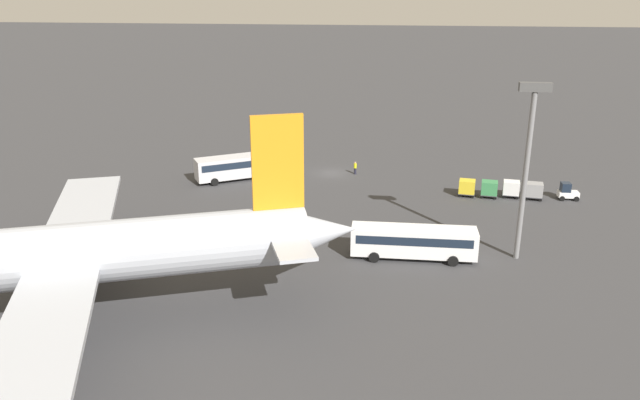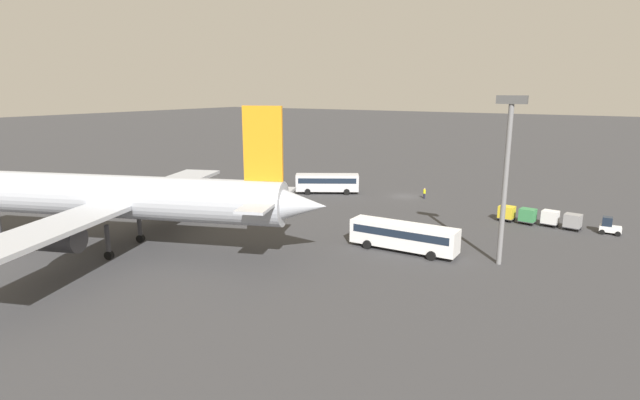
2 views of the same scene
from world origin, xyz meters
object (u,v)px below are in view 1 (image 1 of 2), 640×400
(shuttle_bus_near, at_px, (236,166))
(cargo_cart_yellow, at_px, (467,187))
(cargo_cart_green, at_px, (489,188))
(airplane, at_px, (45,258))
(shuttle_bus_far, at_px, (414,240))
(cargo_cart_grey, at_px, (534,190))
(cargo_cart_white, at_px, (511,188))
(baggage_tug, at_px, (567,192))
(worker_person, at_px, (355,168))

(shuttle_bus_near, xyz_separation_m, cargo_cart_yellow, (-29.88, 3.11, -0.75))
(cargo_cart_green, bearing_deg, airplane, 43.66)
(shuttle_bus_far, bearing_deg, cargo_cart_grey, -128.63)
(cargo_cart_yellow, bearing_deg, cargo_cart_white, -177.80)
(airplane, height_order, cargo_cart_yellow, airplane)
(airplane, relative_size, cargo_cart_yellow, 21.16)
(airplane, relative_size, cargo_cart_green, 21.16)
(shuttle_bus_far, height_order, cargo_cart_white, shuttle_bus_far)
(shuttle_bus_far, distance_m, cargo_cart_grey, 24.10)
(cargo_cart_white, relative_size, cargo_cart_green, 1.00)
(baggage_tug, relative_size, worker_person, 1.41)
(shuttle_bus_near, xyz_separation_m, cargo_cart_green, (-32.55, 3.29, -0.75))
(shuttle_bus_far, height_order, worker_person, shuttle_bus_far)
(shuttle_bus_near, distance_m, cargo_cart_grey, 38.04)
(baggage_tug, height_order, worker_person, baggage_tug)
(shuttle_bus_far, bearing_deg, shuttle_bus_near, -44.51)
(worker_person, relative_size, cargo_cart_grey, 0.79)
(shuttle_bus_near, bearing_deg, airplane, 53.04)
(shuttle_bus_far, height_order, cargo_cart_yellow, shuttle_bus_far)
(shuttle_bus_near, relative_size, cargo_cart_white, 4.74)
(cargo_cart_white, bearing_deg, cargo_cart_yellow, 2.20)
(baggage_tug, bearing_deg, cargo_cart_grey, 5.36)
(worker_person, distance_m, cargo_cart_yellow, 16.19)
(airplane, distance_m, cargo_cart_yellow, 49.53)
(airplane, xyz_separation_m, shuttle_bus_far, (-27.38, -16.29, -4.07))
(airplane, bearing_deg, cargo_cart_green, -156.61)
(airplane, height_order, cargo_cart_green, airplane)
(cargo_cart_grey, height_order, cargo_cart_white, same)
(shuttle_bus_far, bearing_deg, worker_person, -75.01)
(shuttle_bus_near, height_order, worker_person, shuttle_bus_near)
(worker_person, xyz_separation_m, cargo_cart_white, (-19.61, 7.42, 0.32))
(baggage_tug, bearing_deg, shuttle_bus_near, -5.95)
(airplane, relative_size, cargo_cart_grey, 21.16)
(cargo_cart_yellow, bearing_deg, cargo_cart_grey, 178.43)
(shuttle_bus_near, height_order, cargo_cart_white, shuttle_bus_near)
(cargo_cart_grey, height_order, cargo_cart_yellow, same)
(airplane, height_order, cargo_cart_grey, airplane)
(airplane, xyz_separation_m, shuttle_bus_near, (-4.40, -38.55, -3.99))
(cargo_cart_white, relative_size, cargo_cart_yellow, 1.00)
(shuttle_bus_near, xyz_separation_m, cargo_cart_white, (-35.22, 2.91, -0.75))
(shuttle_bus_far, relative_size, baggage_tug, 4.85)
(cargo_cart_green, bearing_deg, cargo_cart_white, -171.95)
(shuttle_bus_far, distance_m, cargo_cart_white, 22.91)
(shuttle_bus_far, xyz_separation_m, baggage_tug, (-18.89, -19.45, -0.91))
(baggage_tug, bearing_deg, shuttle_bus_far, 43.74)
(shuttle_bus_far, xyz_separation_m, cargo_cart_yellow, (-6.90, -19.15, -0.66))
(cargo_cart_grey, distance_m, cargo_cart_white, 2.70)
(cargo_cart_grey, xyz_separation_m, cargo_cart_yellow, (8.00, -0.22, 0.00))
(cargo_cart_grey, height_order, cargo_cart_green, same)
(airplane, distance_m, shuttle_bus_near, 39.01)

